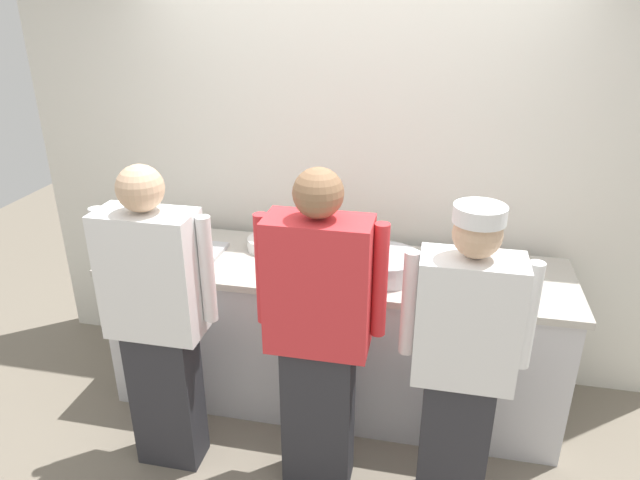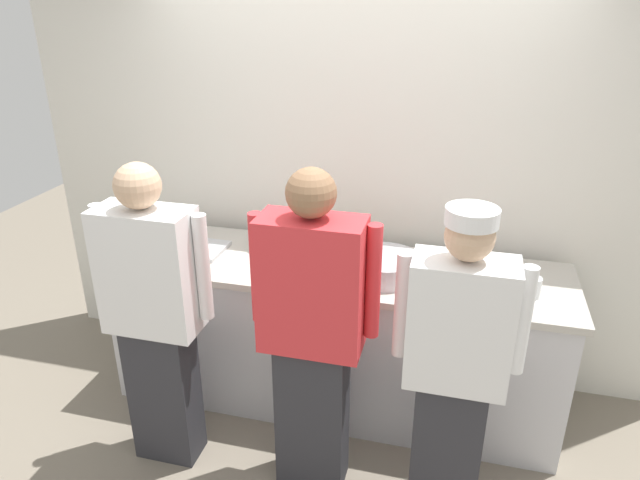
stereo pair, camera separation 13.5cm
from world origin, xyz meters
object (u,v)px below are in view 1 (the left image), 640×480
Objects in this scene: squeeze_bottle_primary at (338,256)px; squeeze_bottle_secondary at (335,235)px; ramekin_orange_sauce at (306,254)px; chef_far_right at (462,360)px; deli_cup at (532,283)px; mixing_bowl_steel at (385,265)px; chef_center at (318,331)px; plate_stack_rear at (470,266)px; chef_near_left at (157,318)px; ramekin_green_sauce at (436,264)px; plate_stack_front at (267,243)px; sheet_tray at (180,249)px.

squeeze_bottle_secondary reaches higher than squeeze_bottle_primary.
ramekin_orange_sauce is at bearing 151.22° from squeeze_bottle_primary.
deli_cup is (0.35, 0.58, 0.14)m from chef_far_right.
mixing_bowl_steel is 0.27m from squeeze_bottle_primary.
plate_stack_rear is at bearing 47.00° from chef_center.
chef_near_left is 15.38× the size of ramekin_green_sauce.
chef_near_left is at bearing -162.51° from deli_cup.
squeeze_bottle_primary is at bearing -21.69° from plate_stack_front.
squeeze_bottle_secondary is at bearing 169.52° from ramekin_green_sauce.
squeeze_bottle_secondary is at bearing 130.88° from chef_far_right.
squeeze_bottle_secondary reaches higher than plate_stack_front.
chef_center reaches higher than mixing_bowl_steel.
chef_center is at bearing -84.50° from squeeze_bottle_secondary.
plate_stack_rear is at bearing 19.88° from mixing_bowl_steel.
ramekin_green_sauce reaches higher than ramekin_orange_sauce.
ramekin_green_sauce is (0.54, 0.14, -0.06)m from squeeze_bottle_primary.
chef_far_right is at bearing -55.35° from mixing_bowl_steel.
chef_center is at bearing -72.33° from ramekin_orange_sauce.
chef_center is 9.39× the size of squeeze_bottle_primary.
plate_stack_front is 0.52m from squeeze_bottle_primary.
mixing_bowl_steel is 2.16× the size of squeeze_bottle_primary.
ramekin_orange_sauce is at bearing 107.67° from chef_center.
squeeze_bottle_secondary is 1.93× the size of deli_cup.
plate_stack_rear reaches higher than ramekin_orange_sauce.
sheet_tray is 2.46× the size of squeeze_bottle_secondary.
plate_stack_front is 0.42m from squeeze_bottle_secondary.
chef_far_right is at bearing -42.07° from squeeze_bottle_primary.
mixing_bowl_steel reaches higher than deli_cup.
deli_cup reaches higher than ramekin_orange_sauce.
ramekin_orange_sauce is at bearing 165.32° from mixing_bowl_steel.
sheet_tray is (-0.50, -0.14, -0.02)m from plate_stack_front.
sheet_tray is 0.98m from squeeze_bottle_primary.
squeeze_bottle_primary is 1.04m from deli_cup.
chef_center is at bearing -58.06° from plate_stack_front.
chef_near_left is at bearing -178.64° from chef_center.
chef_far_right reaches higher than plate_stack_front.
ramekin_green_sauce is (1.34, 0.76, 0.07)m from chef_near_left.
squeeze_bottle_primary is 1.90× the size of ramekin_orange_sauce.
chef_center is at bearing -133.00° from plate_stack_rear.
mixing_bowl_steel is at bearing -37.95° from squeeze_bottle_secondary.
deli_cup is (1.25, -0.16, 0.03)m from ramekin_orange_sauce.
ramekin_green_sauce is (1.02, -0.05, -0.01)m from plate_stack_front.
squeeze_bottle_secondary is (0.41, 0.06, 0.07)m from plate_stack_front.
ramekin_green_sauce is (-0.15, 0.76, 0.11)m from chef_far_right.
chef_near_left is 15.35× the size of deli_cup.
squeeze_bottle_secondary reaches higher than plate_stack_rear.
squeeze_bottle_primary is (0.48, -0.19, 0.05)m from plate_stack_front.
squeeze_bottle_secondary is (0.91, 0.20, 0.09)m from sheet_tray.
plate_stack_front is 2.14× the size of deli_cup.
chef_far_right reaches higher than mixing_bowl_steel.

